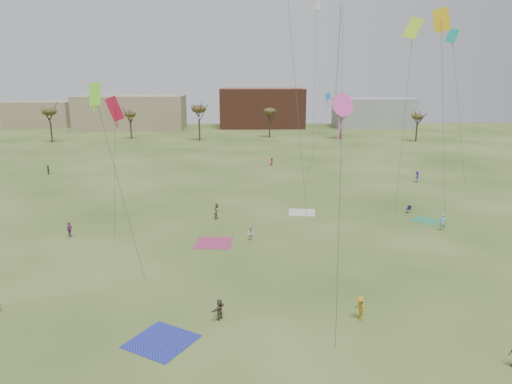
{
  "coord_description": "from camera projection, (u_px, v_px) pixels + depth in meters",
  "views": [
    {
      "loc": [
        -1.26,
        -31.25,
        16.29
      ],
      "look_at": [
        0.0,
        12.0,
        5.5
      ],
      "focal_mm": 33.21,
      "sensor_mm": 36.0,
      "label": 1
    }
  ],
  "objects": [
    {
      "name": "blanket_olive",
      "position": [
        426.0,
        221.0,
        54.16
      ],
      "size": [
        4.24,
        4.24,
        0.03
      ],
      "primitive_type": "cube",
      "rotation": [
        0.0,
        0.0,
        2.4
      ],
      "color": "#308454",
      "rests_on": "ground"
    },
    {
      "name": "flyer_mid_b",
      "position": [
        360.0,
        308.0,
        32.21
      ],
      "size": [
        0.89,
        1.2,
        1.66
      ],
      "primitive_type": "imported",
      "rotation": [
        0.0,
        0.0,
        4.99
      ],
      "color": "#B17D21",
      "rests_on": "ground"
    },
    {
      "name": "blanket_plum",
      "position": [
        214.0,
        243.0,
        46.99
      ],
      "size": [
        3.82,
        3.82,
        0.03
      ],
      "primitive_type": "cube",
      "rotation": [
        0.0,
        0.0,
        3.06
      ],
      "color": "#A3325D",
      "rests_on": "ground"
    },
    {
      "name": "radio_tower",
      "position": [
        339.0,
        65.0,
        151.72
      ],
      "size": [
        1.51,
        1.72,
        41.0
      ],
      "color": "#9EA3A8",
      "rests_on": "ground"
    },
    {
      "name": "flyer_mid_c",
      "position": [
        443.0,
        222.0,
        50.55
      ],
      "size": [
        0.8,
        0.7,
        1.86
      ],
      "primitive_type": "imported",
      "rotation": [
        0.0,
        0.0,
        2.69
      ],
      "color": "#76C0C5",
      "rests_on": "ground"
    },
    {
      "name": "building_tan",
      "position": [
        131.0,
        112.0,
        143.62
      ],
      "size": [
        32.0,
        14.0,
        10.0
      ],
      "primitive_type": "cube",
      "color": "#937F60",
      "rests_on": "ground"
    },
    {
      "name": "blanket_cream",
      "position": [
        302.0,
        213.0,
        57.32
      ],
      "size": [
        3.51,
        3.51,
        0.03
      ],
      "primitive_type": "cube",
      "rotation": [
        0.0,
        0.0,
        3.02
      ],
      "color": "beige",
      "rests_on": "ground"
    },
    {
      "name": "blanket_blue",
      "position": [
        162.0,
        341.0,
        29.67
      ],
      "size": [
        5.01,
        5.01,
        0.03
      ],
      "primitive_type": "cube",
      "rotation": [
        0.0,
        0.0,
        1.03
      ],
      "color": "#242EA0",
      "rests_on": "ground"
    },
    {
      "name": "building_grey",
      "position": [
        373.0,
        113.0,
        148.77
      ],
      "size": [
        24.0,
        12.0,
        9.0
      ],
      "primitive_type": "cube",
      "color": "gray",
      "rests_on": "ground"
    },
    {
      "name": "tree_line",
      "position": [
        235.0,
        115.0,
        109.23
      ],
      "size": [
        117.44,
        49.32,
        8.91
      ],
      "color": "#3A2B1E",
      "rests_on": "ground"
    },
    {
      "name": "spectator_fore_b",
      "position": [
        217.0,
        211.0,
        54.64
      ],
      "size": [
        0.89,
        1.04,
        1.87
      ],
      "primitive_type": "imported",
      "rotation": [
        0.0,
        0.0,
        1.35
      ],
      "color": "olive",
      "rests_on": "ground"
    },
    {
      "name": "building_tan_west",
      "position": [
        41.0,
        114.0,
        149.81
      ],
      "size": [
        20.0,
        12.0,
        8.0
      ],
      "primitive_type": "cube",
      "color": "#937F60",
      "rests_on": "ground"
    },
    {
      "name": "flyer_far_c",
      "position": [
        417.0,
        177.0,
        73.2
      ],
      "size": [
        0.88,
        1.24,
        1.74
      ],
      "primitive_type": "imported",
      "rotation": [
        0.0,
        0.0,
        4.48
      ],
      "color": "#281F91",
      "rests_on": "ground"
    },
    {
      "name": "flyer_far_a",
      "position": [
        48.0,
        170.0,
        79.38
      ],
      "size": [
        0.97,
        1.39,
        1.45
      ],
      "primitive_type": "imported",
      "rotation": [
        0.0,
        0.0,
        2.02
      ],
      "color": "#246D26",
      "rests_on": "ground"
    },
    {
      "name": "camp_chair_right",
      "position": [
        408.0,
        211.0,
        57.19
      ],
      "size": [
        0.74,
        0.73,
        0.87
      ],
      "rotation": [
        0.0,
        0.0,
        5.35
      ],
      "color": "#16163D",
      "rests_on": "ground"
    },
    {
      "name": "spectator_mid_d",
      "position": [
        69.0,
        229.0,
        48.65
      ],
      "size": [
        0.59,
        0.98,
        1.56
      ],
      "primitive_type": "imported",
      "rotation": [
        0.0,
        0.0,
        1.32
      ],
      "color": "#903C8F",
      "rests_on": "ground"
    },
    {
      "name": "building_brick",
      "position": [
        262.0,
        108.0,
        149.36
      ],
      "size": [
        26.0,
        16.0,
        12.0
      ],
      "primitive_type": "cube",
      "color": "brown",
      "rests_on": "ground"
    },
    {
      "name": "kites_aloft",
      "position": [
        321.0,
        25.0,
        55.13
      ],
      "size": [
        70.79,
        64.18,
        27.75
      ],
      "color": "white",
      "rests_on": "ground"
    },
    {
      "name": "spectator_mid_e",
      "position": [
        251.0,
        233.0,
        47.55
      ],
      "size": [
        0.79,
        0.66,
        1.48
      ],
      "primitive_type": "imported",
      "rotation": [
        0.0,
        0.0,
        6.14
      ],
      "color": "silver",
      "rests_on": "ground"
    },
    {
      "name": "flyer_far_b",
      "position": [
        272.0,
        161.0,
        87.01
      ],
      "size": [
        0.72,
        0.83,
        1.43
      ],
      "primitive_type": "imported",
      "rotation": [
        0.0,
        0.0,
        1.12
      ],
      "color": "#B51F3B",
      "rests_on": "ground"
    },
    {
      "name": "spectator_fore_c",
      "position": [
        219.0,
        309.0,
        32.21
      ],
      "size": [
        1.12,
        1.38,
        1.48
      ],
      "primitive_type": "imported",
      "rotation": [
        0.0,
        0.0,
        4.13
      ],
      "color": "brown",
      "rests_on": "ground"
    },
    {
      "name": "ground",
      "position": [
        261.0,
        306.0,
        34.29
      ],
      "size": [
        260.0,
        260.0,
        0.0
      ],
      "primitive_type": "plane",
      "color": "#2E4816",
      "rests_on": "ground"
    }
  ]
}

